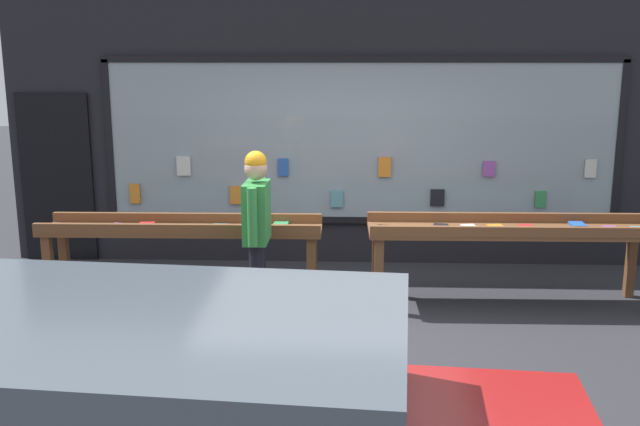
# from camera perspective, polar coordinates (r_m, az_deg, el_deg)

# --- Properties ---
(ground_plane) EXTENTS (40.00, 40.00, 0.00)m
(ground_plane) POSITION_cam_1_polar(r_m,az_deg,el_deg) (6.83, 1.89, -9.32)
(ground_plane) COLOR #2D2D33
(shopfront_facade) EXTENTS (8.36, 0.29, 3.77)m
(shopfront_facade) POSITION_cam_1_polar(r_m,az_deg,el_deg) (8.76, 1.97, 7.96)
(shopfront_facade) COLOR black
(shopfront_facade) RESTS_ON ground_plane
(display_table_left) EXTENTS (2.92, 0.63, 0.88)m
(display_table_left) POSITION_cam_1_polar(r_m,az_deg,el_deg) (7.59, -10.92, -1.66)
(display_table_left) COLOR brown
(display_table_left) RESTS_ON ground_plane
(display_table_right) EXTENTS (2.93, 0.74, 0.90)m
(display_table_right) POSITION_cam_1_polar(r_m,az_deg,el_deg) (7.56, 15.02, -1.73)
(display_table_right) COLOR brown
(display_table_right) RESTS_ON ground_plane
(person_browsing) EXTENTS (0.22, 0.66, 1.67)m
(person_browsing) POSITION_cam_1_polar(r_m,az_deg,el_deg) (6.78, -5.07, -0.85)
(person_browsing) COLOR black
(person_browsing) RESTS_ON ground_plane
(small_dog) EXTENTS (0.38, 0.59, 0.42)m
(small_dog) POSITION_cam_1_polar(r_m,az_deg,el_deg) (6.79, -8.29, -7.07)
(small_dog) COLOR black
(small_dog) RESTS_ON ground_plane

